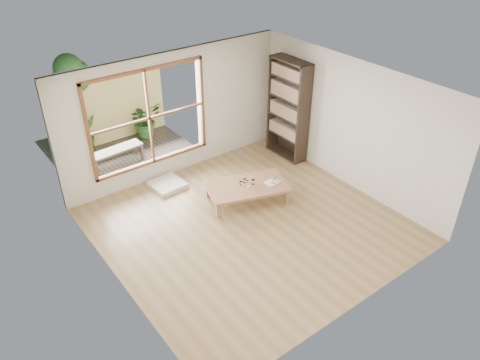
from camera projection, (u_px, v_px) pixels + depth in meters
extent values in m
plane|color=#9C7B4E|center=(248.00, 224.00, 8.56)|extent=(5.00, 5.00, 0.00)
cube|color=#977049|center=(247.00, 186.00, 9.06)|extent=(1.74, 1.31, 0.05)
cube|color=#977049|center=(218.00, 210.00, 8.68)|extent=(0.10, 0.10, 0.29)
cube|color=#977049|center=(208.00, 190.00, 9.25)|extent=(0.10, 0.10, 0.29)
cube|color=#977049|center=(287.00, 197.00, 9.05)|extent=(0.10, 0.10, 0.29)
cube|color=#977049|center=(273.00, 178.00, 9.63)|extent=(0.10, 0.10, 0.29)
cube|color=beige|center=(168.00, 185.00, 9.60)|extent=(0.66, 0.66, 0.09)
cube|color=#33261C|center=(288.00, 110.00, 10.18)|extent=(0.36, 1.00, 2.22)
cylinder|color=silver|center=(247.00, 183.00, 8.99)|extent=(0.07, 0.07, 0.13)
cylinder|color=silver|center=(253.00, 182.00, 9.06)|extent=(0.07, 0.07, 0.10)
cylinder|color=silver|center=(245.00, 181.00, 9.12)|extent=(0.06, 0.06, 0.08)
cylinder|color=silver|center=(241.00, 183.00, 9.05)|extent=(0.06, 0.06, 0.07)
cube|color=white|center=(273.00, 182.00, 9.13)|extent=(0.29, 0.21, 0.02)
sphere|color=#4E772F|center=(274.00, 178.00, 9.17)|extent=(0.07, 0.07, 0.07)
cube|color=orange|center=(273.00, 183.00, 9.07)|extent=(0.05, 0.04, 0.03)
cube|color=beige|center=(269.00, 182.00, 9.10)|extent=(0.06, 0.05, 0.02)
cylinder|color=silver|center=(276.00, 182.00, 9.09)|extent=(0.16, 0.02, 0.01)
cube|color=#392F29|center=(132.00, 157.00, 10.66)|extent=(2.80, 2.00, 0.05)
cube|color=#33261C|center=(116.00, 150.00, 10.16)|extent=(1.21, 0.44, 0.05)
cube|color=#33261C|center=(97.00, 169.00, 9.86)|extent=(0.06, 0.06, 0.33)
cube|color=#33261C|center=(91.00, 164.00, 10.03)|extent=(0.06, 0.06, 0.33)
cube|color=#33261C|center=(142.00, 152.00, 10.48)|extent=(0.06, 0.06, 0.33)
cube|color=#33261C|center=(136.00, 148.00, 10.65)|extent=(0.06, 0.06, 0.33)
cube|color=tan|center=(108.00, 106.00, 10.85)|extent=(2.80, 0.06, 1.80)
imported|color=#2D5720|center=(145.00, 119.00, 11.30)|extent=(0.85, 0.76, 0.86)
imported|color=#2D5720|center=(87.00, 135.00, 10.52)|extent=(0.59, 0.51, 0.93)
cylinder|color=#4C3D2D|center=(75.00, 114.00, 10.75)|extent=(0.14, 0.14, 1.60)
sphere|color=#2D5720|center=(73.00, 77.00, 10.36)|extent=(0.84, 0.84, 0.84)
sphere|color=#2D5720|center=(61.00, 87.00, 10.38)|extent=(0.70, 0.70, 0.70)
sphere|color=#2D5720|center=(68.00, 68.00, 10.11)|extent=(0.64, 0.64, 0.64)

